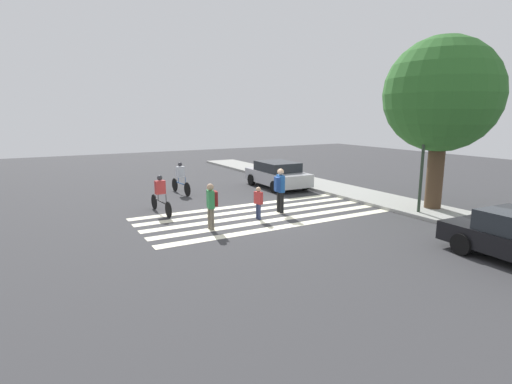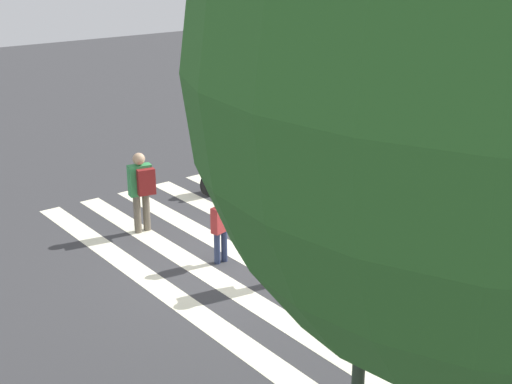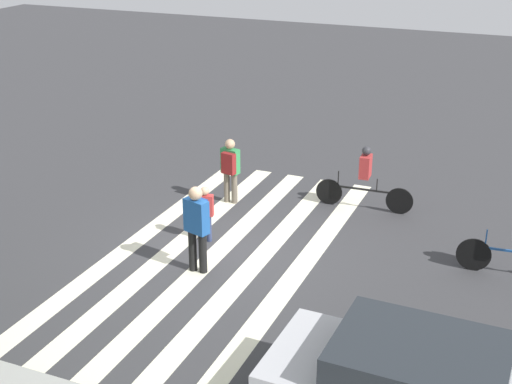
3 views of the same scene
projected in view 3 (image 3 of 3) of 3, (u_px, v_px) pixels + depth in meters
ground_plane at (217, 253)px, 15.29m from camera, size 60.00×60.00×0.00m
crosswalk_stripes at (217, 253)px, 15.28m from camera, size 4.23×10.00×0.01m
pedestrian_adult_yellow_jacket at (197, 222)px, 14.18m from camera, size 0.56×0.52×1.85m
pedestrian_adult_tall_backpack at (205, 211)px, 15.58m from camera, size 0.38×0.25×1.28m
pedestrian_child_with_backpack at (230, 166)px, 17.45m from camera, size 0.49×0.44×1.66m
cyclist_far_lane at (365, 176)px, 17.15m from camera, size 2.39×0.41×1.61m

